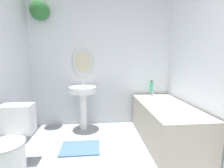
# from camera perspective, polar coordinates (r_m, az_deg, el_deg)

# --- Properties ---
(wall_back) EXTENTS (2.77, 0.33, 2.40)m
(wall_back) POSITION_cam_1_polar(r_m,az_deg,el_deg) (3.13, -5.07, 8.80)
(wall_back) COLOR silver
(wall_back) RESTS_ON ground_plane
(toilet) EXTENTS (0.39, 0.58, 0.74)m
(toilet) POSITION_cam_1_polar(r_m,az_deg,el_deg) (2.21, -32.07, -17.84)
(toilet) COLOR white
(toilet) RESTS_ON ground_plane
(pedestal_sink) EXTENTS (0.47, 0.47, 0.89)m
(pedestal_sink) POSITION_cam_1_polar(r_m,az_deg,el_deg) (2.92, -10.20, -4.25)
(pedestal_sink) COLOR white
(pedestal_sink) RESTS_ON ground_plane
(bathtub) EXTENTS (0.72, 1.48, 0.65)m
(bathtub) POSITION_cam_1_polar(r_m,az_deg,el_deg) (2.73, 18.34, -12.53)
(bathtub) COLOR #B2A893
(bathtub) RESTS_ON ground_plane
(shampoo_bottle) EXTENTS (0.06, 0.06, 0.21)m
(shampoo_bottle) POSITION_cam_1_polar(r_m,az_deg,el_deg) (3.17, 13.70, -0.89)
(shampoo_bottle) COLOR #38B275
(shampoo_bottle) RESTS_ON bathtub
(bath_mat) EXTENTS (0.55, 0.39, 0.02)m
(bath_mat) POSITION_cam_1_polar(r_m,az_deg,el_deg) (2.54, -11.09, -21.22)
(bath_mat) COLOR #4C7093
(bath_mat) RESTS_ON ground_plane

